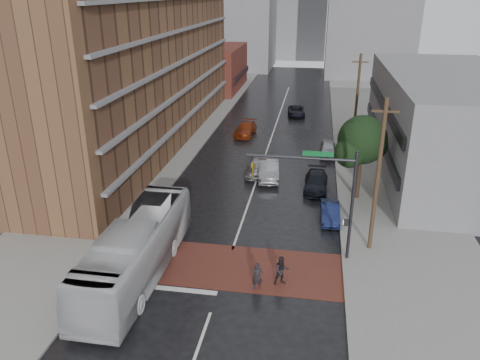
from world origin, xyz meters
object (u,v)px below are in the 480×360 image
(car_travel_c, at_px, (245,129))
(car_parked_mid, at_px, (316,182))
(car_travel_b, at_px, (269,169))
(car_parked_far, at_px, (328,148))
(pedestrian_b, at_px, (282,271))
(transit_bus, at_px, (137,249))
(car_parked_near, at_px, (330,212))
(pedestrian_a, at_px, (257,277))
(suv_travel, at_px, (296,111))
(car_travel_a, at_px, (258,166))

(car_travel_c, distance_m, car_parked_mid, 16.93)
(car_travel_b, height_order, car_parked_far, car_travel_b)
(pedestrian_b, bearing_deg, transit_bus, 162.25)
(pedestrian_b, bearing_deg, car_parked_near, 50.84)
(transit_bus, bearing_deg, car_travel_b, 70.78)
(pedestrian_b, height_order, car_travel_b, pedestrian_b)
(pedestrian_a, distance_m, car_travel_b, 16.87)
(car_parked_near, bearing_deg, transit_bus, -143.22)
(pedestrian_a, distance_m, car_parked_mid, 15.21)
(car_parked_near, xyz_separation_m, car_parked_far, (0.00, 14.88, 0.06))
(pedestrian_b, xyz_separation_m, car_travel_c, (-6.54, 28.94, -0.18))
(transit_bus, distance_m, car_travel_b, 17.63)
(car_parked_mid, xyz_separation_m, car_parked_far, (1.10, 9.34, -0.00))
(suv_travel, bearing_deg, pedestrian_a, -95.49)
(car_travel_c, bearing_deg, car_parked_mid, -56.90)
(pedestrian_a, distance_m, car_parked_far, 24.59)
(car_travel_c, height_order, car_parked_mid, car_travel_c)
(car_parked_mid, relative_size, car_parked_far, 1.18)
(car_travel_c, xyz_separation_m, car_parked_near, (9.39, -20.30, -0.09))
(transit_bus, relative_size, suv_travel, 2.72)
(car_travel_c, bearing_deg, transit_bus, -89.82)
(car_parked_mid, bearing_deg, car_parked_near, -77.35)
(transit_bus, distance_m, car_travel_a, 18.03)
(car_parked_near, height_order, car_parked_mid, car_parked_mid)
(car_travel_b, bearing_deg, car_travel_a, 138.49)
(car_travel_c, bearing_deg, car_parked_far, -26.23)
(car_parked_far, bearing_deg, pedestrian_b, -97.27)
(pedestrian_b, relative_size, car_parked_mid, 0.37)
(pedestrian_b, xyz_separation_m, car_parked_far, (2.84, 23.51, -0.20))
(car_travel_c, bearing_deg, suv_travel, 65.43)
(pedestrian_b, bearing_deg, car_travel_a, 80.97)
(pedestrian_b, height_order, car_parked_mid, pedestrian_b)
(suv_travel, bearing_deg, car_parked_near, -87.74)
(pedestrian_b, relative_size, suv_travel, 0.38)
(transit_bus, bearing_deg, car_travel_c, 86.86)
(car_travel_a, height_order, car_travel_c, car_travel_a)
(car_travel_a, height_order, car_parked_near, car_travel_a)
(suv_travel, height_order, car_parked_near, suv_travel)
(car_travel_b, xyz_separation_m, car_parked_mid, (4.21, -1.94, -0.13))
(car_parked_mid, bearing_deg, suv_travel, 98.15)
(car_travel_a, height_order, suv_travel, car_travel_a)
(transit_bus, xyz_separation_m, suv_travel, (7.23, 39.35, -1.12))
(car_travel_b, bearing_deg, car_parked_near, -61.13)
(pedestrian_a, height_order, pedestrian_b, pedestrian_b)
(car_travel_b, distance_m, car_parked_far, 9.11)
(transit_bus, bearing_deg, pedestrian_b, 3.66)
(car_travel_a, distance_m, car_parked_far, 9.22)
(pedestrian_a, height_order, car_travel_a, pedestrian_a)
(pedestrian_a, xyz_separation_m, car_travel_c, (-5.24, 29.66, -0.12))
(transit_bus, xyz_separation_m, car_travel_a, (4.84, 17.34, -0.98))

